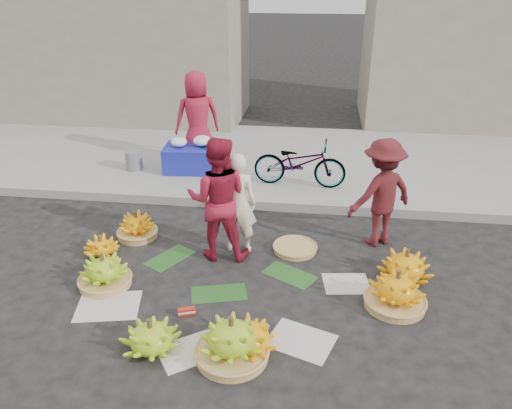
# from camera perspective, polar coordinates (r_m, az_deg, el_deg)

# --- Properties ---
(ground) EXTENTS (80.00, 80.00, 0.00)m
(ground) POSITION_cam_1_polar(r_m,az_deg,el_deg) (6.14, -2.97, -9.13)
(ground) COLOR black
(ground) RESTS_ON ground
(curb) EXTENTS (40.00, 0.25, 0.15)m
(curb) POSITION_cam_1_polar(r_m,az_deg,el_deg) (7.99, -0.22, 0.23)
(curb) COLOR gray
(curb) RESTS_ON ground
(sidewalk) EXTENTS (40.00, 4.00, 0.12)m
(sidewalk) POSITION_cam_1_polar(r_m,az_deg,el_deg) (9.92, 1.39, 5.28)
(sidewalk) COLOR gray
(sidewalk) RESTS_ON ground
(building_left) EXTENTS (6.00, 3.00, 4.00)m
(building_left) POSITION_cam_1_polar(r_m,az_deg,el_deg) (13.22, -15.49, 18.17)
(building_left) COLOR gray
(building_left) RESTS_ON sidewalk
(building_right) EXTENTS (5.00, 3.00, 5.00)m
(building_right) POSITION_cam_1_polar(r_m,az_deg,el_deg) (13.18, 24.36, 19.11)
(building_right) COLOR gray
(building_right) RESTS_ON sidewalk
(newspaper_scatter) EXTENTS (3.20, 1.80, 0.00)m
(newspaper_scatter) POSITION_cam_1_polar(r_m,az_deg,el_deg) (5.51, -4.47, -13.77)
(newspaper_scatter) COLOR silver
(newspaper_scatter) RESTS_ON ground
(banana_leaves) EXTENTS (2.00, 1.00, 0.00)m
(banana_leaves) POSITION_cam_1_polar(r_m,az_deg,el_deg) (6.31, -3.55, -8.00)
(banana_leaves) COLOR #1C4C19
(banana_leaves) RESTS_ON ground
(banana_bunch_0) EXTENTS (0.62, 0.62, 0.43)m
(banana_bunch_0) POSITION_cam_1_polar(r_m,az_deg,el_deg) (6.29, -16.98, -7.36)
(banana_bunch_0) COLOR #B1884A
(banana_bunch_0) RESTS_ON ground
(banana_bunch_1) EXTENTS (0.65, 0.65, 0.37)m
(banana_bunch_1) POSITION_cam_1_polar(r_m,az_deg,el_deg) (5.23, -11.91, -14.53)
(banana_bunch_1) COLOR #7FB91A
(banana_bunch_1) RESTS_ON ground
(banana_bunch_2) EXTENTS (0.79, 0.79, 0.49)m
(banana_bunch_2) POSITION_cam_1_polar(r_m,az_deg,el_deg) (5.02, -2.81, -15.22)
(banana_bunch_2) COLOR #B1884A
(banana_bunch_2) RESTS_ON ground
(banana_bunch_3) EXTENTS (0.71, 0.71, 0.38)m
(banana_bunch_3) POSITION_cam_1_polar(r_m,az_deg,el_deg) (5.13, -0.90, -14.79)
(banana_bunch_3) COLOR #FFB10C
(banana_bunch_3) RESTS_ON ground
(banana_bunch_4) EXTENTS (0.68, 0.68, 0.47)m
(banana_bunch_4) POSITION_cam_1_polar(r_m,az_deg,el_deg) (5.88, 15.75, -9.50)
(banana_bunch_4) COLOR #B1884A
(banana_bunch_4) RESTS_ON ground
(banana_bunch_5) EXTENTS (0.79, 0.79, 0.40)m
(banana_bunch_5) POSITION_cam_1_polar(r_m,az_deg,el_deg) (6.44, 16.74, -6.64)
(banana_bunch_5) COLOR #FFB10C
(banana_bunch_5) RESTS_ON ground
(banana_bunch_6) EXTENTS (0.51, 0.51, 0.29)m
(banana_bunch_6) POSITION_cam_1_polar(r_m,az_deg,el_deg) (6.98, -17.29, -4.61)
(banana_bunch_6) COLOR #FFB10C
(banana_bunch_6) RESTS_ON ground
(banana_bunch_7) EXTENTS (0.57, 0.57, 0.40)m
(banana_bunch_7) POSITION_cam_1_polar(r_m,az_deg,el_deg) (7.26, -13.47, -2.46)
(banana_bunch_7) COLOR #B1884A
(banana_bunch_7) RESTS_ON ground
(basket_spare) EXTENTS (0.75, 0.75, 0.07)m
(basket_spare) POSITION_cam_1_polar(r_m,az_deg,el_deg) (6.81, 4.47, -5.01)
(basket_spare) COLOR #B1884A
(basket_spare) RESTS_ON ground
(incense_stack) EXTENTS (0.20, 0.13, 0.08)m
(incense_stack) POSITION_cam_1_polar(r_m,az_deg,el_deg) (5.68, -7.93, -12.03)
(incense_stack) COLOR red
(incense_stack) RESTS_ON ground
(vendor_cream) EXTENTS (0.51, 0.34, 1.39)m
(vendor_cream) POSITION_cam_1_polar(r_m,az_deg,el_deg) (6.51, -2.14, 0.12)
(vendor_cream) COLOR white
(vendor_cream) RESTS_ON ground
(vendor_red) EXTENTS (0.83, 0.67, 1.64)m
(vendor_red) POSITION_cam_1_polar(r_m,az_deg,el_deg) (6.35, -4.38, 0.63)
(vendor_red) COLOR #B31B34
(vendor_red) RESTS_ON ground
(man_striped) EXTENTS (1.12, 0.99, 1.51)m
(man_striped) POSITION_cam_1_polar(r_m,az_deg,el_deg) (6.88, 14.15, 1.28)
(man_striped) COLOR maroon
(man_striped) RESTS_ON ground
(flower_table) EXTENTS (1.13, 0.75, 0.63)m
(flower_table) POSITION_cam_1_polar(r_m,az_deg,el_deg) (9.15, -6.95, 5.47)
(flower_table) COLOR #171D9B
(flower_table) RESTS_ON sidewalk
(grey_bucket) EXTENTS (0.30, 0.30, 0.35)m
(grey_bucket) POSITION_cam_1_polar(r_m,az_deg,el_deg) (9.42, -13.77, 4.94)
(grey_bucket) COLOR slate
(grey_bucket) RESTS_ON sidewalk
(flower_vendor) EXTENTS (0.99, 0.84, 1.71)m
(flower_vendor) POSITION_cam_1_polar(r_m,az_deg,el_deg) (9.39, -6.71, 9.80)
(flower_vendor) COLOR #B31B34
(flower_vendor) RESTS_ON sidewalk
(bicycle) EXTENTS (0.64, 1.58, 0.81)m
(bicycle) POSITION_cam_1_polar(r_m,az_deg,el_deg) (8.40, 5.01, 4.78)
(bicycle) COLOR gray
(bicycle) RESTS_ON sidewalk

